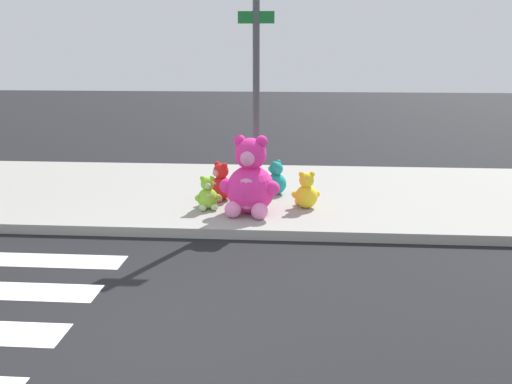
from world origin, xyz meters
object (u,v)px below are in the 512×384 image
Objects in this scene: plush_teal at (275,180)px; plush_red at (220,185)px; plush_pink_large at (250,183)px; plush_lime at (208,196)px; sign_pole at (256,100)px; plush_yellow at (306,193)px; plush_brown at (245,182)px.

plush_red is (-0.91, -0.44, 0.02)m from plush_teal.
plush_pink_large is 1.89× the size of plush_red.
plush_red is (-0.57, 0.74, -0.23)m from plush_pink_large.
plush_lime is at bearing 165.14° from plush_pink_large.
plush_red is at bearing 165.89° from sign_pole.
plush_yellow is at bearing 23.49° from plush_pink_large.
plush_brown is (-1.06, 0.82, -0.04)m from plush_yellow.
sign_pole is 1.60m from plush_teal.
plush_yellow is at bearing -37.70° from plush_brown.
plush_lime is 0.57m from plush_red.
sign_pole is 1.69m from plush_yellow.
plush_lime is 0.90× the size of plush_teal.
plush_brown is at bearing 111.02° from sign_pole.
sign_pole is 2.61× the size of plush_pink_large.
plush_teal reaches higher than plush_yellow.
sign_pole reaches higher than plush_brown.
plush_yellow is (0.82, -0.21, -1.46)m from sign_pole.
plush_pink_large is at bearing -81.30° from plush_brown.
sign_pole is 4.93× the size of plush_red.
plush_teal is 1.22× the size of plush_brown.
plush_teal is (1.04, 1.00, 0.02)m from plush_lime.
plush_brown is at bearing 49.64° from plush_red.
sign_pole reaches higher than plush_pink_large.
plush_teal is at bearing 43.87° from plush_lime.
plush_pink_large reaches higher than plush_brown.
plush_yellow is (1.44, -0.36, -0.02)m from plush_red.
sign_pole reaches higher than plush_red.
plush_teal is 1.01m from plush_red.
plush_brown is at bearing 142.30° from plush_yellow.
plush_pink_large is at bearing -106.16° from plush_teal.
plush_red is 1.32× the size of plush_brown.
plush_pink_large is 0.77m from plush_lime.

